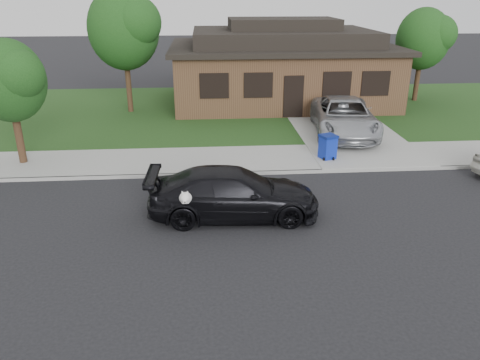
{
  "coord_description": "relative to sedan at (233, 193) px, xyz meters",
  "views": [
    {
      "loc": [
        -0.49,
        -12.27,
        6.26
      ],
      "look_at": [
        0.47,
        0.33,
        1.1
      ],
      "focal_mm": 35.0,
      "sensor_mm": 36.0,
      "label": 1
    }
  ],
  "objects": [
    {
      "name": "recycling_bin",
      "position": [
        3.96,
        4.47,
        -0.12
      ],
      "size": [
        0.75,
        0.75,
        0.96
      ],
      "rotation": [
        0.0,
        0.0,
        0.38
      ],
      "color": "#0E259F",
      "rests_on": "sidewalk"
    },
    {
      "name": "sidewalk",
      "position": [
        -0.26,
        4.78,
        -0.67
      ],
      "size": [
        60.0,
        3.0,
        0.12
      ],
      "primitive_type": "cube",
      "color": "gray",
      "rests_on": "ground"
    },
    {
      "name": "lawn",
      "position": [
        -0.26,
        12.78,
        -0.66
      ],
      "size": [
        60.0,
        13.0,
        0.13
      ],
      "primitive_type": "cube",
      "color": "#193814",
      "rests_on": "ground"
    },
    {
      "name": "driveway",
      "position": [
        5.74,
        9.78,
        -0.66
      ],
      "size": [
        4.5,
        13.0,
        0.14
      ],
      "primitive_type": "cube",
      "color": "gray",
      "rests_on": "ground"
    },
    {
      "name": "ground",
      "position": [
        -0.26,
        -0.22,
        -0.73
      ],
      "size": [
        120.0,
        120.0,
        0.0
      ],
      "primitive_type": "plane",
      "color": "black",
      "rests_on": "ground"
    },
    {
      "name": "minivan",
      "position": [
        5.52,
        7.74,
        0.2
      ],
      "size": [
        3.35,
        5.98,
        1.58
      ],
      "primitive_type": "imported",
      "rotation": [
        0.0,
        0.0,
        -0.13
      ],
      "color": "#ABADB2",
      "rests_on": "driveway"
    },
    {
      "name": "tree_1",
      "position": [
        11.87,
        14.17,
        2.99
      ],
      "size": [
        3.15,
        3.0,
        5.25
      ],
      "color": "#332114",
      "rests_on": "ground"
    },
    {
      "name": "tree_0",
      "position": [
        -4.6,
        12.65,
        3.75
      ],
      "size": [
        3.78,
        3.6,
        6.34
      ],
      "color": "#332114",
      "rests_on": "ground"
    },
    {
      "name": "curb",
      "position": [
        -0.26,
        3.28,
        -0.67
      ],
      "size": [
        60.0,
        0.12,
        0.12
      ],
      "primitive_type": "cube",
      "color": "gray",
      "rests_on": "ground"
    },
    {
      "name": "tree_2",
      "position": [
        -7.65,
        4.89,
        2.54
      ],
      "size": [
        2.73,
        2.6,
        4.59
      ],
      "color": "#332114",
      "rests_on": "ground"
    },
    {
      "name": "sedan",
      "position": [
        0.0,
        0.0,
        0.0
      ],
      "size": [
        5.06,
        2.48,
        1.45
      ],
      "rotation": [
        0.0,
        0.0,
        1.54
      ],
      "color": "black",
      "rests_on": "ground"
    },
    {
      "name": "house",
      "position": [
        3.74,
        14.77,
        1.41
      ],
      "size": [
        12.6,
        8.6,
        4.65
      ],
      "color": "#422B1C",
      "rests_on": "ground"
    }
  ]
}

